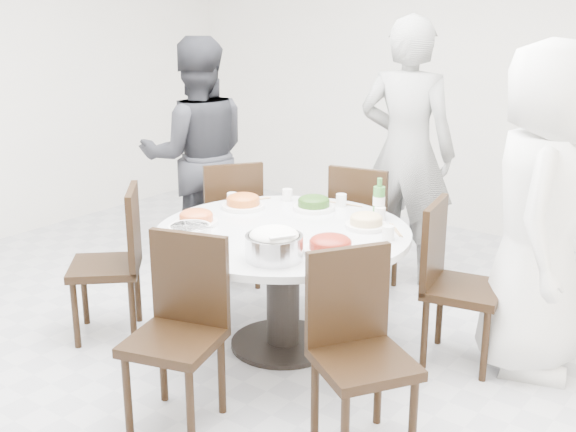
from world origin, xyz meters
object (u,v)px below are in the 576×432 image
Objects in this scene: soup_bowl at (190,232)px; beverage_bottle at (379,198)px; dining_table at (283,289)px; diner_middle at (406,153)px; chair_n at (366,228)px; diner_right at (541,211)px; chair_nw at (228,222)px; chair_s at (173,337)px; chair_se at (364,358)px; chair_sw at (105,264)px; chair_ne at (464,286)px; diner_left at (197,156)px; rice_bowl at (274,247)px.

beverage_bottle reaches higher than soup_bowl.
diner_middle is at bearing 88.64° from dining_table.
chair_n is 0.63m from diner_middle.
chair_nw is at bearing 79.03° from diner_right.
dining_table is 6.16× the size of soup_bowl.
diner_right reaches higher than chair_s.
chair_se is at bearing -61.81° from beverage_bottle.
chair_se is (1.01, -1.67, 0.00)m from chair_n.
beverage_bottle reaches higher than chair_sw.
diner_middle is at bearing -116.46° from chair_n.
chair_se is 1.37m from beverage_bottle.
diner_middle is (-1.23, 0.74, 0.04)m from diner_right.
chair_s reaches higher than soup_bowl.
chair_sw is 1.00× the size of chair_se.
chair_sw is 3.78× the size of beverage_bottle.
chair_ne is 1.08m from chair_se.
chair_se is (0.94, -0.61, 0.10)m from dining_table.
diner_left is 1.69m from beverage_bottle.
chair_ne reaches higher than dining_table.
soup_bowl is at bearing 54.73° from chair_sw.
diner_middle is at bearing 97.31° from rice_bowl.
diner_right reaches higher than dining_table.
diner_right is 1.95m from soup_bowl.
diner_left is 5.92× the size of rice_bowl.
diner_middle is at bearing 108.39° from beverage_bottle.
diner_left is (-2.30, 1.30, 0.42)m from chair_se.
dining_table is 1.60m from diner_left.
diner_middle is at bearing 32.17° from chair_ne.
chair_n is at bearing 102.88° from rice_bowl.
chair_n is 1.00× the size of chair_se.
dining_table is at bearing 103.99° from diner_left.
chair_se is at bearing 92.38° from chair_nw.
beverage_bottle is (0.64, 0.99, 0.09)m from soup_bowl.
chair_nw is 1.10m from chair_sw.
chair_sw is 1.35m from diner_left.
soup_bowl is 1.18m from beverage_bottle.
diner_left is 7.10× the size of beverage_bottle.
chair_se is at bearing 168.27° from chair_ne.
chair_ne is 2.17m from chair_sw.
chair_sw is 1.00× the size of chair_s.
beverage_bottle is at bearing 84.30° from diner_right.
beverage_bottle is (0.06, 0.96, 0.06)m from rice_bowl.
diner_left is at bearing -72.34° from chair_nw.
diner_middle is 7.75× the size of beverage_bottle.
soup_bowl is (-1.58, -1.13, -0.14)m from diner_right.
chair_nw is at bearing 121.79° from soup_bowl.
rice_bowl reaches higher than dining_table.
chair_se is at bearing -32.95° from dining_table.
chair_sw and chair_se have the same top height.
chair_s is at bearing -107.11° from rice_bowl.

